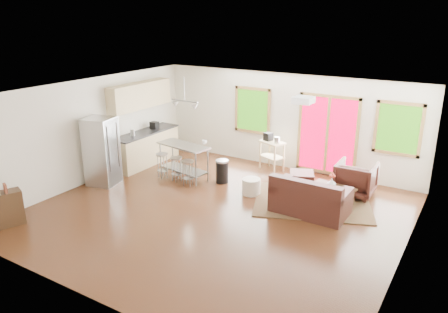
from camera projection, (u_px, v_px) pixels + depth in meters
The scene contains 29 objects.
floor at pixel (217, 213), 9.43m from camera, with size 7.50×7.00×0.02m, color #351B0D.
ceiling at pixel (216, 93), 8.60m from camera, with size 7.50×7.00×0.02m, color white.
back_wall at pixel (286, 121), 11.85m from camera, with size 7.50×0.02×2.60m, color silver.
left_wall at pixel (89, 131), 10.88m from camera, with size 0.02×7.00×2.60m, color silver.
right_wall at pixel (410, 193), 7.15m from camera, with size 0.02×7.00×2.60m, color silver.
front_wall at pixel (83, 222), 6.18m from camera, with size 7.50×0.02×2.60m, color silver.
window_left at pixel (252, 110), 12.25m from camera, with size 1.10×0.05×1.30m.
french_doors at pixel (327, 135), 11.28m from camera, with size 1.60×0.05×2.10m.
window_right at pixel (398, 129), 10.31m from camera, with size 1.10×0.05×1.30m.
rug at pixel (312, 202), 9.95m from camera, with size 2.56×1.97×0.03m, color #3B512F.
loveseat at pixel (310, 199), 9.29m from camera, with size 1.60×0.92×0.84m.
coffee_table at pixel (332, 189), 9.81m from camera, with size 1.05×0.73×0.39m.
armchair at pixel (356, 177), 10.22m from camera, with size 0.86×0.81×0.89m, color black.
ottoman at pixel (301, 180), 10.77m from camera, with size 0.57×0.57×0.38m, color black.
pouf at pixel (251, 186), 10.35m from camera, with size 0.44×0.44×0.38m, color beige.
vase at pixel (332, 182), 9.71m from camera, with size 0.26×0.26×0.34m.
book at pixel (336, 184), 9.58m from camera, with size 0.19×0.02×0.26m, color brown.
cabinets at pixel (144, 132), 12.24m from camera, with size 0.64×2.24×2.30m.
refrigerator at pixel (102, 151), 10.79m from camera, with size 0.81×0.79×1.70m.
island at pixel (184, 155), 11.23m from camera, with size 1.49×0.78×0.90m.
cup at pixel (204, 141), 11.04m from camera, with size 0.12×0.10×0.12m, color white.
bar_stool_a at pixel (162, 160), 11.29m from camera, with size 0.40×0.40×0.65m.
bar_stool_b at pixel (176, 163), 11.06m from camera, with size 0.39×0.39×0.64m.
bar_stool_c at pixel (188, 167), 10.77m from camera, with size 0.38×0.38×0.66m.
trash_can at pixel (222, 171), 11.02m from camera, with size 0.42×0.42×0.60m.
kitchen_cart at pixel (272, 145), 11.80m from camera, with size 0.77×0.64×1.01m.
bookshelf at pixel (1, 209), 8.72m from camera, with size 0.59×0.87×0.96m.
ceiling_flush at pixel (304, 100), 8.32m from camera, with size 0.35×0.35×0.12m, color white.
pendant_light at pixel (185, 105), 10.98m from camera, with size 0.80×0.18×0.79m.
Camera 1 is at (4.61, -7.21, 4.13)m, focal length 35.00 mm.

